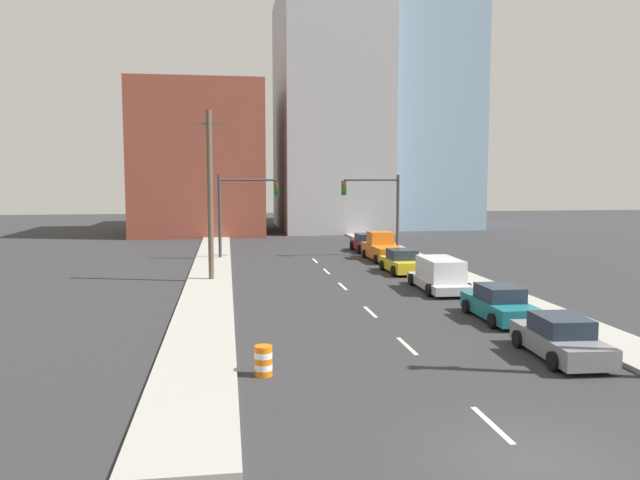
% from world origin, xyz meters
% --- Properties ---
extents(ground_plane, '(200.00, 200.00, 0.00)m').
position_xyz_m(ground_plane, '(0.00, 0.00, 0.00)').
color(ground_plane, '#2D2D30').
extents(sidewalk_left, '(2.64, 88.94, 0.16)m').
position_xyz_m(sidewalk_left, '(-7.58, 44.47, 0.08)').
color(sidewalk_left, '#9E9B93').
rests_on(sidewalk_left, ground).
extents(sidewalk_right, '(2.64, 88.94, 0.16)m').
position_xyz_m(sidewalk_right, '(7.58, 44.47, 0.08)').
color(sidewalk_right, '#9E9B93').
rests_on(sidewalk_right, ground).
extents(lane_stripe_at_2m, '(0.16, 2.40, 0.01)m').
position_xyz_m(lane_stripe_at_2m, '(0.00, 2.00, 0.00)').
color(lane_stripe_at_2m, beige).
rests_on(lane_stripe_at_2m, ground).
extents(lane_stripe_at_9m, '(0.16, 2.40, 0.01)m').
position_xyz_m(lane_stripe_at_9m, '(0.00, 9.45, 0.00)').
color(lane_stripe_at_9m, beige).
rests_on(lane_stripe_at_9m, ground).
extents(lane_stripe_at_15m, '(0.16, 2.40, 0.01)m').
position_xyz_m(lane_stripe_at_15m, '(0.00, 15.40, 0.00)').
color(lane_stripe_at_15m, beige).
rests_on(lane_stripe_at_15m, ground).
extents(lane_stripe_at_22m, '(0.16, 2.40, 0.01)m').
position_xyz_m(lane_stripe_at_22m, '(0.00, 22.35, 0.00)').
color(lane_stripe_at_22m, beige).
rests_on(lane_stripe_at_22m, ground).
extents(lane_stripe_at_28m, '(0.16, 2.40, 0.01)m').
position_xyz_m(lane_stripe_at_28m, '(0.00, 28.19, 0.00)').
color(lane_stripe_at_28m, beige).
rests_on(lane_stripe_at_28m, ground).
extents(lane_stripe_at_34m, '(0.16, 2.40, 0.01)m').
position_xyz_m(lane_stripe_at_34m, '(0.00, 33.65, 0.00)').
color(lane_stripe_at_34m, beige).
rests_on(lane_stripe_at_34m, ground).
extents(building_brick_left, '(14.00, 16.00, 16.37)m').
position_xyz_m(building_brick_left, '(-9.48, 59.94, 8.19)').
color(building_brick_left, brown).
rests_on(building_brick_left, ground).
extents(building_office_center, '(12.00, 20.00, 28.52)m').
position_xyz_m(building_office_center, '(5.92, 63.94, 14.26)').
color(building_office_center, '#A8A8AD').
rests_on(building_office_center, ground).
extents(building_glass_right, '(13.00, 20.00, 32.74)m').
position_xyz_m(building_glass_right, '(17.57, 67.94, 16.37)').
color(building_glass_right, '#8CADC6').
rests_on(building_glass_right, ground).
extents(traffic_signal_left, '(4.64, 0.35, 6.44)m').
position_xyz_m(traffic_signal_left, '(-5.74, 35.52, 4.19)').
color(traffic_signal_left, '#38383D').
rests_on(traffic_signal_left, ground).
extents(traffic_signal_right, '(4.64, 0.35, 6.44)m').
position_xyz_m(traffic_signal_right, '(5.60, 35.52, 4.19)').
color(traffic_signal_right, '#38383D').
rests_on(traffic_signal_right, ground).
extents(utility_pole_left_mid, '(1.60, 0.32, 10.15)m').
position_xyz_m(utility_pole_left_mid, '(-7.46, 25.18, 5.20)').
color(utility_pole_left_mid, brown).
rests_on(utility_pole_left_mid, ground).
extents(traffic_barrel, '(0.56, 0.56, 0.95)m').
position_xyz_m(traffic_barrel, '(-5.44, 6.75, 0.47)').
color(traffic_barrel, orange).
rests_on(traffic_barrel, ground).
extents(sedan_gray, '(2.25, 4.63, 1.46)m').
position_xyz_m(sedan_gray, '(4.77, 7.20, 0.67)').
color(sedan_gray, slate).
rests_on(sedan_gray, ground).
extents(sedan_teal, '(2.12, 4.72, 1.51)m').
position_xyz_m(sedan_teal, '(5.21, 13.02, 0.68)').
color(sedan_teal, '#196B75').
rests_on(sedan_teal, ground).
extents(box_truck_silver, '(2.47, 5.72, 1.81)m').
position_xyz_m(box_truck_silver, '(4.99, 20.17, 0.87)').
color(box_truck_silver, '#B2B2BC').
rests_on(box_truck_silver, ground).
extents(sedan_yellow, '(2.24, 4.33, 1.55)m').
position_xyz_m(sedan_yellow, '(4.78, 26.84, 0.70)').
color(sedan_yellow, gold).
rests_on(sedan_yellow, ground).
extents(pickup_truck_orange, '(2.38, 5.60, 2.09)m').
position_xyz_m(pickup_truck_orange, '(5.12, 33.32, 0.84)').
color(pickup_truck_orange, orange).
rests_on(pickup_truck_orange, ground).
extents(sedan_maroon, '(2.24, 4.69, 1.51)m').
position_xyz_m(sedan_maroon, '(5.18, 38.96, 0.69)').
color(sedan_maroon, maroon).
rests_on(sedan_maroon, ground).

